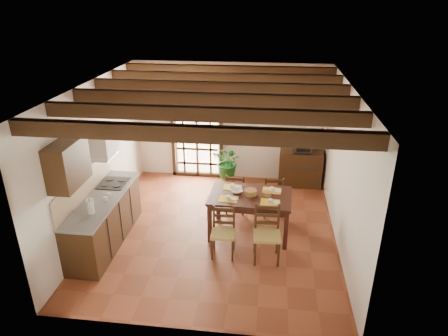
# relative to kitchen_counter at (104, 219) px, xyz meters

# --- Properties ---
(ground_plane) EXTENTS (5.00, 5.00, 0.00)m
(ground_plane) POSITION_rel_kitchen_counter_xyz_m (1.96, 0.60, -0.47)
(ground_plane) COLOR brown
(room_shell) EXTENTS (4.52, 5.02, 2.81)m
(room_shell) POSITION_rel_kitchen_counter_xyz_m (1.96, 0.60, 1.34)
(room_shell) COLOR silver
(room_shell) RESTS_ON ground_plane
(ceiling_beams) EXTENTS (4.50, 4.34, 0.20)m
(ceiling_beams) POSITION_rel_kitchen_counter_xyz_m (1.96, 0.60, 2.22)
(ceiling_beams) COLOR black
(ceiling_beams) RESTS_ON room_shell
(french_door) EXTENTS (1.26, 0.11, 2.32)m
(french_door) POSITION_rel_kitchen_counter_xyz_m (1.16, 3.05, 0.70)
(french_door) COLOR white
(french_door) RESTS_ON ground_plane
(kitchen_counter) EXTENTS (0.64, 2.25, 1.38)m
(kitchen_counter) POSITION_rel_kitchen_counter_xyz_m (0.00, 0.00, 0.00)
(kitchen_counter) COLOR #321F0F
(kitchen_counter) RESTS_ON ground_plane
(upper_cabinet) EXTENTS (0.35, 0.80, 0.70)m
(upper_cabinet) POSITION_rel_kitchen_counter_xyz_m (-0.12, -0.70, 1.38)
(upper_cabinet) COLOR #321F0F
(upper_cabinet) RESTS_ON room_shell
(range_hood) EXTENTS (0.38, 0.60, 0.54)m
(range_hood) POSITION_rel_kitchen_counter_xyz_m (-0.09, 0.55, 1.26)
(range_hood) COLOR white
(range_hood) RESTS_ON room_shell
(counter_items) EXTENTS (0.50, 1.43, 0.25)m
(counter_items) POSITION_rel_kitchen_counter_xyz_m (0.00, 0.09, 0.49)
(counter_items) COLOR black
(counter_items) RESTS_ON kitchen_counter
(dining_table) EXTENTS (1.55, 1.04, 0.81)m
(dining_table) POSITION_rel_kitchen_counter_xyz_m (2.59, 0.61, 0.24)
(dining_table) COLOR #351811
(dining_table) RESTS_ON ground_plane
(chair_near_left) EXTENTS (0.42, 0.40, 0.88)m
(chair_near_left) POSITION_rel_kitchen_counter_xyz_m (2.18, -0.14, -0.20)
(chair_near_left) COLOR tan
(chair_near_left) RESTS_ON ground_plane
(chair_near_right) EXTENTS (0.48, 0.46, 0.98)m
(chair_near_right) POSITION_rel_kitchen_counter_xyz_m (2.92, -0.18, -0.17)
(chair_near_right) COLOR tan
(chair_near_right) RESTS_ON ground_plane
(chair_far_left) EXTENTS (0.43, 0.42, 0.87)m
(chair_far_left) POSITION_rel_kitchen_counter_xyz_m (2.26, 1.39, -0.20)
(chair_far_left) COLOR tan
(chair_far_left) RESTS_ON ground_plane
(chair_far_right) EXTENTS (0.46, 0.44, 0.89)m
(chair_far_right) POSITION_rel_kitchen_counter_xyz_m (3.01, 1.35, -0.20)
(chair_far_right) COLOR tan
(chair_far_right) RESTS_ON ground_plane
(table_setting) EXTENTS (1.09, 0.73, 0.10)m
(table_setting) POSITION_rel_kitchen_counter_xyz_m (2.59, 0.61, 0.43)
(table_setting) COLOR yellow
(table_setting) RESTS_ON dining_table
(table_bowl) EXTENTS (0.28, 0.28, 0.05)m
(table_bowl) POSITION_rel_kitchen_counter_xyz_m (2.33, 0.67, 0.37)
(table_bowl) COLOR white
(table_bowl) RESTS_ON dining_table
(sideboard) EXTENTS (1.01, 0.49, 0.84)m
(sideboard) POSITION_rel_kitchen_counter_xyz_m (3.65, 2.83, -0.05)
(sideboard) COLOR #321F0F
(sideboard) RESTS_ON ground_plane
(crt_tv) EXTENTS (0.41, 0.39, 0.33)m
(crt_tv) POSITION_rel_kitchen_counter_xyz_m (3.65, 2.82, 0.56)
(crt_tv) COLOR black
(crt_tv) RESTS_ON sideboard
(fuse_box) EXTENTS (0.25, 0.03, 0.32)m
(fuse_box) POSITION_rel_kitchen_counter_xyz_m (3.46, 3.08, 1.28)
(fuse_box) COLOR white
(fuse_box) RESTS_ON room_shell
(plant_pot) EXTENTS (0.39, 0.39, 0.24)m
(plant_pot) POSITION_rel_kitchen_counter_xyz_m (1.97, 2.65, -0.36)
(plant_pot) COLOR #9C3016
(plant_pot) RESTS_ON ground_plane
(potted_plant) EXTENTS (2.28, 2.15, 2.03)m
(potted_plant) POSITION_rel_kitchen_counter_xyz_m (1.97, 2.65, 0.10)
(potted_plant) COLOR #144C19
(potted_plant) RESTS_ON ground_plane
(wall_shelf) EXTENTS (0.20, 0.42, 0.20)m
(wall_shelf) POSITION_rel_kitchen_counter_xyz_m (4.10, 2.20, 1.04)
(wall_shelf) COLOR #321F0F
(wall_shelf) RESTS_ON room_shell
(shelf_vase) EXTENTS (0.15, 0.15, 0.15)m
(shelf_vase) POSITION_rel_kitchen_counter_xyz_m (4.10, 2.20, 1.18)
(shelf_vase) COLOR #B2BFB2
(shelf_vase) RESTS_ON wall_shelf
(shelf_flowers) EXTENTS (0.14, 0.14, 0.36)m
(shelf_flowers) POSITION_rel_kitchen_counter_xyz_m (4.10, 2.20, 1.38)
(shelf_flowers) COLOR yellow
(shelf_flowers) RESTS_ON shelf_vase
(framed_picture) EXTENTS (0.03, 0.32, 0.32)m
(framed_picture) POSITION_rel_kitchen_counter_xyz_m (4.18, 2.20, 1.58)
(framed_picture) COLOR brown
(framed_picture) RESTS_ON room_shell
(pendant_lamp) EXTENTS (0.36, 0.36, 0.84)m
(pendant_lamp) POSITION_rel_kitchen_counter_xyz_m (2.59, 0.71, 1.60)
(pendant_lamp) COLOR black
(pendant_lamp) RESTS_ON room_shell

